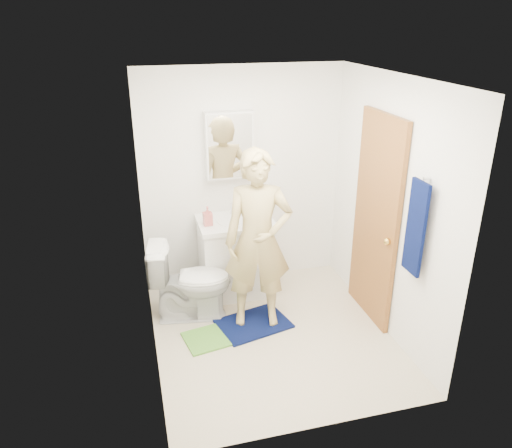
{
  "coord_description": "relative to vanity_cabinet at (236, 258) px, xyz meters",
  "views": [
    {
      "loc": [
        -1.17,
        -3.83,
        2.86
      ],
      "look_at": [
        -0.1,
        0.25,
        1.07
      ],
      "focal_mm": 35.0,
      "sensor_mm": 36.0,
      "label": 1
    }
  ],
  "objects": [
    {
      "name": "wall_back",
      "position": [
        0.15,
        0.3,
        0.8
      ],
      "size": [
        2.2,
        0.02,
        2.4
      ],
      "primitive_type": "cube",
      "color": "white",
      "rests_on": "ground"
    },
    {
      "name": "vanity_cabinet",
      "position": [
        0.0,
        0.0,
        0.0
      ],
      "size": [
        0.75,
        0.55,
        0.8
      ],
      "primitive_type": "cube",
      "color": "white",
      "rests_on": "floor"
    },
    {
      "name": "towel",
      "position": [
        1.18,
        -1.48,
        0.85
      ],
      "size": [
        0.03,
        0.24,
        0.8
      ],
      "primitive_type": "cube",
      "color": "#061041",
      "rests_on": "wall_right"
    },
    {
      "name": "green_rug",
      "position": [
        -0.45,
        -0.82,
        -0.39
      ],
      "size": [
        0.52,
        0.47,
        0.02
      ],
      "primitive_type": "cube",
      "rotation": [
        0.0,
        0.0,
        0.19
      ],
      "color": "#5EA938",
      "rests_on": "floor"
    },
    {
      "name": "mirror_panel",
      "position": [
        0.0,
        0.16,
        1.2
      ],
      "size": [
        0.46,
        0.01,
        0.66
      ],
      "primitive_type": "cube",
      "color": "white",
      "rests_on": "wall_back"
    },
    {
      "name": "countertop",
      "position": [
        0.0,
        0.0,
        0.43
      ],
      "size": [
        0.79,
        0.59,
        0.05
      ],
      "primitive_type": "cube",
      "color": "white",
      "rests_on": "vanity_cabinet"
    },
    {
      "name": "ceiling",
      "position": [
        0.15,
        -0.91,
        2.01
      ],
      "size": [
        2.2,
        2.4,
        0.02
      ],
      "primitive_type": "cube",
      "color": "white",
      "rests_on": "ground"
    },
    {
      "name": "wall_right",
      "position": [
        1.26,
        -0.91,
        0.8
      ],
      "size": [
        0.02,
        2.4,
        2.4
      ],
      "primitive_type": "cube",
      "color": "white",
      "rests_on": "ground"
    },
    {
      "name": "soap_dispenser",
      "position": [
        -0.3,
        -0.05,
        0.55
      ],
      "size": [
        0.1,
        0.1,
        0.2
      ],
      "primitive_type": "imported",
      "rotation": [
        0.0,
        0.0,
        0.07
      ],
      "color": "#D16461",
      "rests_on": "countertop"
    },
    {
      "name": "bath_mat",
      "position": [
        0.02,
        -0.7,
        -0.39
      ],
      "size": [
        0.77,
        0.63,
        0.02
      ],
      "primitive_type": "cube",
      "rotation": [
        0.0,
        0.0,
        0.24
      ],
      "color": "#061041",
      "rests_on": "floor"
    },
    {
      "name": "wall_left",
      "position": [
        -0.96,
        -0.91,
        0.8
      ],
      "size": [
        0.02,
        2.4,
        2.4
      ],
      "primitive_type": "cube",
      "color": "white",
      "rests_on": "ground"
    },
    {
      "name": "faucet",
      "position": [
        0.0,
        0.18,
        0.51
      ],
      "size": [
        0.03,
        0.03,
        0.12
      ],
      "primitive_type": "cylinder",
      "color": "silver",
      "rests_on": "countertop"
    },
    {
      "name": "man",
      "position": [
        0.07,
        -0.66,
        0.5
      ],
      "size": [
        0.71,
        0.54,
        1.75
      ],
      "primitive_type": "imported",
      "rotation": [
        0.0,
        0.0,
        -0.21
      ],
      "color": "tan",
      "rests_on": "bath_mat"
    },
    {
      "name": "floor",
      "position": [
        0.15,
        -0.91,
        -0.41
      ],
      "size": [
        2.2,
        2.4,
        0.02
      ],
      "primitive_type": "cube",
      "color": "beige",
      "rests_on": "ground"
    },
    {
      "name": "towel_hook",
      "position": [
        1.22,
        -1.48,
        1.27
      ],
      "size": [
        0.06,
        0.02,
        0.02
      ],
      "primitive_type": "cylinder",
      "rotation": [
        0.0,
        1.57,
        0.0
      ],
      "color": "silver",
      "rests_on": "wall_right"
    },
    {
      "name": "door",
      "position": [
        1.22,
        -0.76,
        0.62
      ],
      "size": [
        0.05,
        0.8,
        2.05
      ],
      "primitive_type": "cube",
      "color": "#A6662D",
      "rests_on": "ground"
    },
    {
      "name": "toilet",
      "position": [
        -0.55,
        -0.38,
        0.0
      ],
      "size": [
        0.85,
        0.57,
        0.81
      ],
      "primitive_type": "imported",
      "rotation": [
        0.0,
        0.0,
        1.41
      ],
      "color": "white",
      "rests_on": "floor"
    },
    {
      "name": "door_knob",
      "position": [
        1.18,
        -1.08,
        0.55
      ],
      "size": [
        0.07,
        0.07,
        0.07
      ],
      "primitive_type": "sphere",
      "color": "gold",
      "rests_on": "door"
    },
    {
      "name": "medicine_cabinet",
      "position": [
        0.0,
        0.22,
        1.2
      ],
      "size": [
        0.5,
        0.12,
        0.7
      ],
      "primitive_type": "cube",
      "color": "white",
      "rests_on": "wall_back"
    },
    {
      "name": "wall_front",
      "position": [
        0.15,
        -2.12,
        0.8
      ],
      "size": [
        2.2,
        0.02,
        2.4
      ],
      "primitive_type": "cube",
      "color": "white",
      "rests_on": "ground"
    },
    {
      "name": "toothbrush_cup",
      "position": [
        0.3,
        0.12,
        0.5
      ],
      "size": [
        0.18,
        0.18,
        0.11
      ],
      "primitive_type": "imported",
      "rotation": [
        0.0,
        0.0,
        -0.4
      ],
      "color": "#7A387C",
      "rests_on": "countertop"
    },
    {
      "name": "sink_basin",
      "position": [
        0.0,
        0.0,
        0.44
      ],
      "size": [
        0.4,
        0.4,
        0.03
      ],
      "primitive_type": "cylinder",
      "color": "white",
      "rests_on": "countertop"
    }
  ]
}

